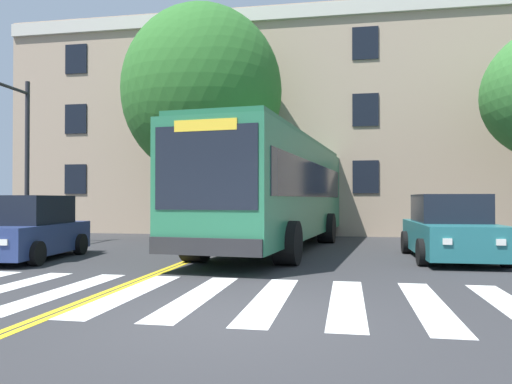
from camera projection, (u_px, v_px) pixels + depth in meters
name	position (u px, v px, depth m)	size (l,w,h in m)	color
ground_plane	(229.00, 319.00, 6.66)	(120.00, 120.00, 0.00)	#303033
crosswalk	(233.00, 297.00, 8.14)	(13.91, 3.84, 0.01)	white
lane_line_yellow_inner	(254.00, 235.00, 22.32)	(0.12, 36.00, 0.01)	gold
lane_line_yellow_outer	(257.00, 235.00, 22.29)	(0.12, 36.00, 0.01)	gold
city_bus	(276.00, 189.00, 16.01)	(3.83, 12.32, 3.53)	#28704C
car_navy_near_lane	(29.00, 230.00, 13.29)	(2.29, 4.17, 1.70)	navy
car_teal_far_lane	(450.00, 230.00, 13.25)	(2.21, 4.58, 1.73)	#236B70
traffic_light_far_corner	(6.00, 131.00, 16.62)	(0.36, 3.07, 5.81)	#28282D
street_tree_curbside_small	(202.00, 92.00, 20.09)	(8.75, 8.77, 9.41)	brown
building_facade	(363.00, 130.00, 25.22)	(33.67, 8.18, 10.22)	tan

